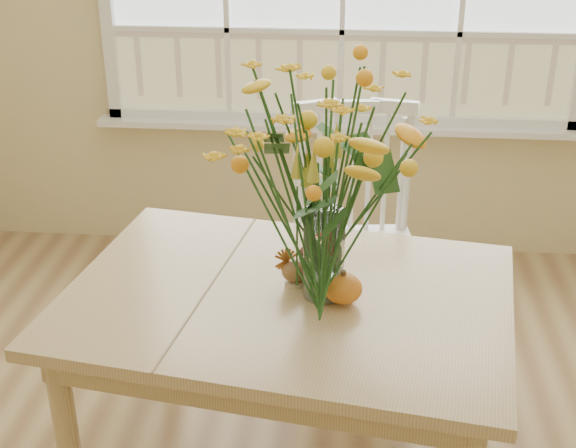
{
  "coord_description": "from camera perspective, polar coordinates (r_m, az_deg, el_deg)",
  "views": [
    {
      "loc": [
        0.07,
        -1.47,
        1.91
      ],
      "look_at": [
        -0.11,
        0.55,
        0.93
      ],
      "focal_mm": 48.0,
      "sensor_mm": 36.0,
      "label": 1
    }
  ],
  "objects": [
    {
      "name": "pumpkin",
      "position": [
        2.27,
        4.09,
        -4.87
      ],
      "size": [
        0.11,
        0.11,
        0.09
      ],
      "primitive_type": "ellipsoid",
      "color": "#CA6E17",
      "rests_on": "dining_table"
    },
    {
      "name": "windsor_chair",
      "position": [
        3.05,
        4.86,
        -0.25
      ],
      "size": [
        0.53,
        0.52,
        1.04
      ],
      "rotation": [
        0.0,
        0.0,
        0.12
      ],
      "color": "white",
      "rests_on": "floor"
    },
    {
      "name": "dining_table",
      "position": [
        2.38,
        -0.04,
        -6.97
      ],
      "size": [
        1.46,
        1.14,
        0.71
      ],
      "rotation": [
        0.0,
        0.0,
        -0.16
      ],
      "color": "tan",
      "rests_on": "floor"
    },
    {
      "name": "flower_vase",
      "position": [
        2.15,
        2.82,
        4.22
      ],
      "size": [
        0.57,
        0.57,
        0.68
      ],
      "color": "white",
      "rests_on": "dining_table"
    },
    {
      "name": "dark_gourd",
      "position": [
        2.46,
        1.72,
        -2.4
      ],
      "size": [
        0.13,
        0.09,
        0.07
      ],
      "color": "#38160F",
      "rests_on": "dining_table"
    },
    {
      "name": "turkey_figurine",
      "position": [
        2.36,
        0.6,
        -3.52
      ],
      "size": [
        0.1,
        0.08,
        0.11
      ],
      "rotation": [
        0.0,
        0.0,
        0.25
      ],
      "color": "#CCB78C",
      "rests_on": "dining_table"
    }
  ]
}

